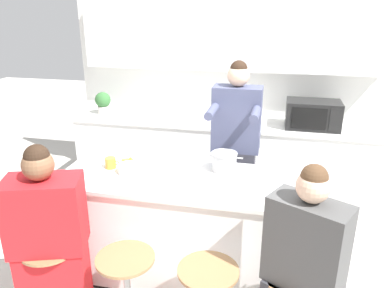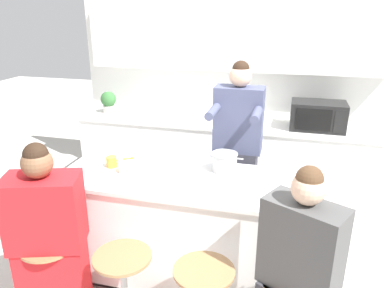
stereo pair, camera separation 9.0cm
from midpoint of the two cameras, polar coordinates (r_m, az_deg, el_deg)
The scene contains 15 objects.
ground_plane at distance 3.36m, azimuth -1.12°, elevation -19.32°, with size 16.00×16.00×0.00m, color beige.
wall_back at distance 4.45m, azimuth 4.62°, elevation 12.42°, with size 3.67×0.22×2.70m.
back_counter at distance 4.43m, azimuth 3.64°, elevation -2.12°, with size 3.40×0.65×0.92m.
kitchen_island at distance 3.09m, azimuth -1.17°, elevation -12.73°, with size 2.04×0.76×0.90m.
bar_stool_leftmost at distance 2.94m, azimuth -21.15°, elevation -18.77°, with size 0.38×0.38×0.62m.
person_cooking at distance 3.40m, azimuth 5.81°, elevation -2.11°, with size 0.42×0.54×1.72m.
person_wrapped_blanket at distance 2.78m, azimuth -21.69°, elevation -14.19°, with size 0.55×0.42×1.35m.
person_seated_near at distance 2.39m, azimuth 15.20°, elevation -19.96°, with size 0.48×0.41×1.38m.
cooking_pot at distance 2.97m, azimuth 4.05°, elevation -2.72°, with size 0.30×0.21×0.15m.
fruit_bowl at distance 3.00m, azimuth -10.28°, elevation -3.71°, with size 0.19×0.19×0.06m.
coffee_cup_near at distance 3.11m, azimuth -13.11°, elevation -2.82°, with size 0.12×0.09×0.09m.
banana_bunch at distance 3.19m, azimuth -10.42°, elevation -2.48°, with size 0.14×0.10×0.05m.
juice_carton at distance 2.55m, azimuth 17.07°, elevation -7.41°, with size 0.08×0.08×0.19m.
microwave at distance 4.17m, azimuth 17.35°, elevation 4.31°, with size 0.56×0.36×0.29m.
potted_plant at distance 4.68m, azimuth -13.95°, elevation 6.23°, with size 0.19×0.19×0.26m.
Camera 1 is at (0.59, -2.53, 2.13)m, focal length 35.00 mm.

